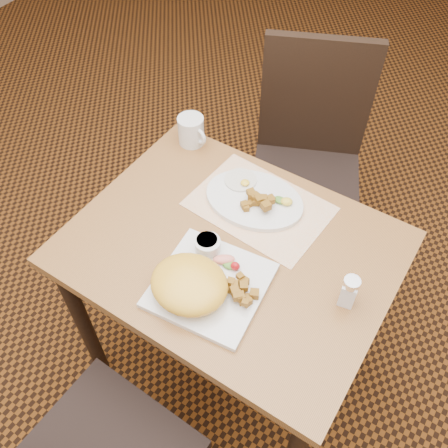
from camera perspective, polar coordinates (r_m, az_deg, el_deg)
ground at (r=2.06m, az=0.59°, el=-15.14°), size 8.00×8.00×0.00m
table at (r=1.50m, az=0.79°, el=-4.97°), size 0.90×0.70×0.75m
chair_far at (r=2.01m, az=9.61°, el=8.02°), size 0.56×0.56×0.97m
placemat at (r=1.51m, az=4.07°, el=2.02°), size 0.42×0.31×0.00m
plate_square at (r=1.33m, az=-1.57°, el=-7.00°), size 0.31×0.31×0.02m
plate_oval at (r=1.51m, az=3.47°, el=2.80°), size 0.33×0.26×0.02m
hollandaise_mound at (r=1.28m, az=-4.04°, el=-6.85°), size 0.21×0.18×0.08m
ramekin at (r=1.37m, az=-1.88°, el=-2.39°), size 0.07×0.07×0.04m
garnish_sq at (r=1.35m, az=0.42°, el=-4.37°), size 0.09×0.06×0.03m
fried_egg at (r=1.55m, az=1.97°, el=5.01°), size 0.10×0.10×0.02m
garnish_ov at (r=1.50m, az=6.87°, el=2.64°), size 0.06×0.04×0.02m
salt_shaker at (r=1.30m, az=14.08°, el=-7.45°), size 0.05×0.05×0.10m
coffee_mug at (r=1.69m, az=-3.73°, el=10.60°), size 0.12×0.09×0.10m
home_fries_sq at (r=1.29m, az=1.86°, el=-7.56°), size 0.11×0.08×0.04m
home_fries_ov at (r=1.47m, az=3.94°, el=2.71°), size 0.10×0.10×0.04m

